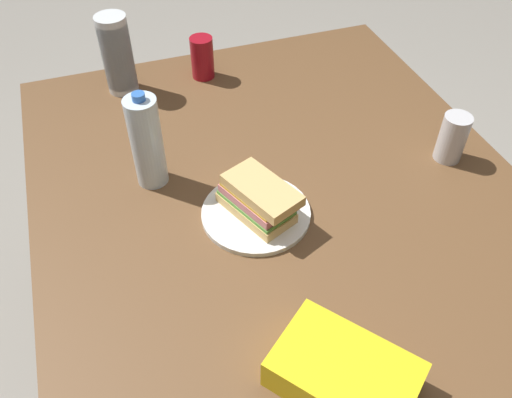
{
  "coord_description": "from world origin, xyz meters",
  "views": [
    {
      "loc": [
        0.66,
        -0.35,
        1.6
      ],
      "look_at": [
        -0.11,
        -0.08,
        0.79
      ],
      "focal_mm": 37.53,
      "sensor_mm": 36.0,
      "label": 1
    }
  ],
  "objects_px": {
    "dining_table": "(307,264)",
    "soda_can_red": "(202,58)",
    "paper_plate": "(256,213)",
    "sandwich": "(258,199)",
    "plastic_cup_stack": "(117,55)",
    "chip_bag": "(344,375)",
    "soda_can_silver": "(452,138)",
    "water_bottle_tall": "(147,142)"
  },
  "relations": [
    {
      "from": "soda_can_red",
      "to": "water_bottle_tall",
      "type": "height_order",
      "value": "water_bottle_tall"
    },
    {
      "from": "plastic_cup_stack",
      "to": "soda_can_red",
      "type": "bearing_deg",
      "value": 88.29
    },
    {
      "from": "sandwich",
      "to": "soda_can_silver",
      "type": "bearing_deg",
      "value": 93.95
    },
    {
      "from": "dining_table",
      "to": "plastic_cup_stack",
      "type": "xyz_separation_m",
      "value": [
        -0.7,
        -0.28,
        0.19
      ]
    },
    {
      "from": "chip_bag",
      "to": "plastic_cup_stack",
      "type": "xyz_separation_m",
      "value": [
        -1.01,
        -0.2,
        0.08
      ]
    },
    {
      "from": "chip_bag",
      "to": "plastic_cup_stack",
      "type": "height_order",
      "value": "plastic_cup_stack"
    },
    {
      "from": "water_bottle_tall",
      "to": "plastic_cup_stack",
      "type": "relative_size",
      "value": 1.09
    },
    {
      "from": "dining_table",
      "to": "soda_can_silver",
      "type": "distance_m",
      "value": 0.47
    },
    {
      "from": "sandwich",
      "to": "soda_can_red",
      "type": "height_order",
      "value": "soda_can_red"
    },
    {
      "from": "sandwich",
      "to": "soda_can_silver",
      "type": "xyz_separation_m",
      "value": [
        -0.03,
        0.51,
        0.01
      ]
    },
    {
      "from": "water_bottle_tall",
      "to": "plastic_cup_stack",
      "type": "height_order",
      "value": "water_bottle_tall"
    },
    {
      "from": "paper_plate",
      "to": "water_bottle_tall",
      "type": "bearing_deg",
      "value": -134.57
    },
    {
      "from": "plastic_cup_stack",
      "to": "dining_table",
      "type": "bearing_deg",
      "value": 21.56
    },
    {
      "from": "dining_table",
      "to": "soda_can_red",
      "type": "xyz_separation_m",
      "value": [
        -0.69,
        -0.04,
        0.14
      ]
    },
    {
      "from": "soda_can_red",
      "to": "water_bottle_tall",
      "type": "relative_size",
      "value": 0.51
    },
    {
      "from": "dining_table",
      "to": "chip_bag",
      "type": "xyz_separation_m",
      "value": [
        0.31,
        -0.07,
        0.11
      ]
    },
    {
      "from": "water_bottle_tall",
      "to": "soda_can_silver",
      "type": "height_order",
      "value": "water_bottle_tall"
    },
    {
      "from": "sandwich",
      "to": "paper_plate",
      "type": "bearing_deg",
      "value": -130.68
    },
    {
      "from": "dining_table",
      "to": "plastic_cup_stack",
      "type": "relative_size",
      "value": 7.5
    },
    {
      "from": "water_bottle_tall",
      "to": "dining_table",
      "type": "bearing_deg",
      "value": 42.63
    },
    {
      "from": "soda_can_red",
      "to": "soda_can_silver",
      "type": "xyz_separation_m",
      "value": [
        0.55,
        0.47,
        0.0
      ]
    },
    {
      "from": "dining_table",
      "to": "chip_bag",
      "type": "bearing_deg",
      "value": -13.33
    },
    {
      "from": "dining_table",
      "to": "sandwich",
      "type": "xyz_separation_m",
      "value": [
        -0.11,
        -0.08,
        0.13
      ]
    },
    {
      "from": "chip_bag",
      "to": "soda_can_silver",
      "type": "relative_size",
      "value": 1.89
    },
    {
      "from": "sandwich",
      "to": "plastic_cup_stack",
      "type": "xyz_separation_m",
      "value": [
        -0.6,
        -0.2,
        0.06
      ]
    },
    {
      "from": "paper_plate",
      "to": "water_bottle_tall",
      "type": "relative_size",
      "value": 1.0
    },
    {
      "from": "plastic_cup_stack",
      "to": "sandwich",
      "type": "bearing_deg",
      "value": 18.42
    },
    {
      "from": "sandwich",
      "to": "chip_bag",
      "type": "relative_size",
      "value": 0.87
    },
    {
      "from": "chip_bag",
      "to": "soda_can_red",
      "type": "bearing_deg",
      "value": -39.74
    },
    {
      "from": "chip_bag",
      "to": "soda_can_silver",
      "type": "height_order",
      "value": "soda_can_silver"
    },
    {
      "from": "chip_bag",
      "to": "soda_can_silver",
      "type": "distance_m",
      "value": 0.68
    },
    {
      "from": "plastic_cup_stack",
      "to": "soda_can_silver",
      "type": "height_order",
      "value": "plastic_cup_stack"
    },
    {
      "from": "dining_table",
      "to": "chip_bag",
      "type": "height_order",
      "value": "chip_bag"
    },
    {
      "from": "dining_table",
      "to": "paper_plate",
      "type": "distance_m",
      "value": 0.16
    },
    {
      "from": "soda_can_red",
      "to": "chip_bag",
      "type": "height_order",
      "value": "soda_can_red"
    },
    {
      "from": "paper_plate",
      "to": "soda_can_red",
      "type": "bearing_deg",
      "value": 176.24
    },
    {
      "from": "plastic_cup_stack",
      "to": "soda_can_silver",
      "type": "bearing_deg",
      "value": 51.44
    },
    {
      "from": "water_bottle_tall",
      "to": "plastic_cup_stack",
      "type": "xyz_separation_m",
      "value": [
        -0.41,
        -0.0,
        -0.0
      ]
    },
    {
      "from": "soda_can_red",
      "to": "chip_bag",
      "type": "xyz_separation_m",
      "value": [
        1.01,
        -0.03,
        -0.03
      ]
    },
    {
      "from": "paper_plate",
      "to": "sandwich",
      "type": "distance_m",
      "value": 0.05
    },
    {
      "from": "paper_plate",
      "to": "soda_can_red",
      "type": "relative_size",
      "value": 1.97
    },
    {
      "from": "paper_plate",
      "to": "sandwich",
      "type": "bearing_deg",
      "value": 49.32
    }
  ]
}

